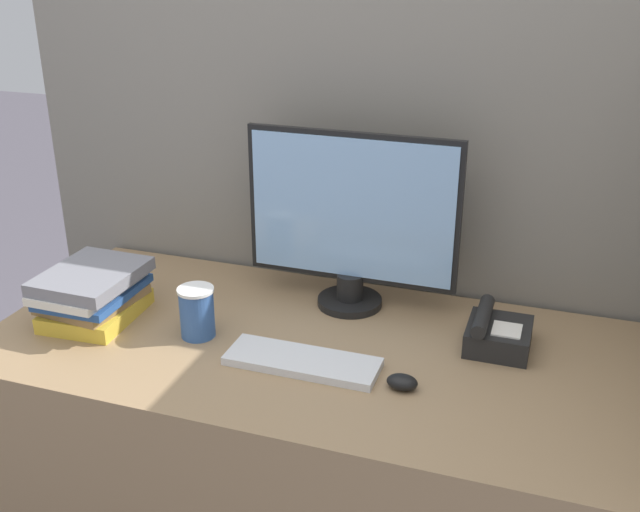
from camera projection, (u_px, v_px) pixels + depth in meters
name	position (u px, v px, depth m)	size (l,w,h in m)	color
cubicle_panel_rear	(356.00, 244.00, 2.18)	(2.00, 0.04, 1.70)	gray
desk	(309.00, 464.00, 2.01)	(1.60, 0.77, 0.75)	#937551
monitor	(351.00, 223.00, 1.96)	(0.57, 0.18, 0.48)	black
keyboard	(302.00, 361.00, 1.76)	(0.36, 0.12, 0.02)	silver
mouse	(402.00, 382.00, 1.67)	(0.07, 0.05, 0.03)	black
coffee_cup	(197.00, 312.00, 1.87)	(0.09, 0.09, 0.13)	#335999
book_stack	(93.00, 294.00, 1.95)	(0.23, 0.28, 0.14)	gold
desk_telephone	(497.00, 334.00, 1.83)	(0.15, 0.18, 0.10)	black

